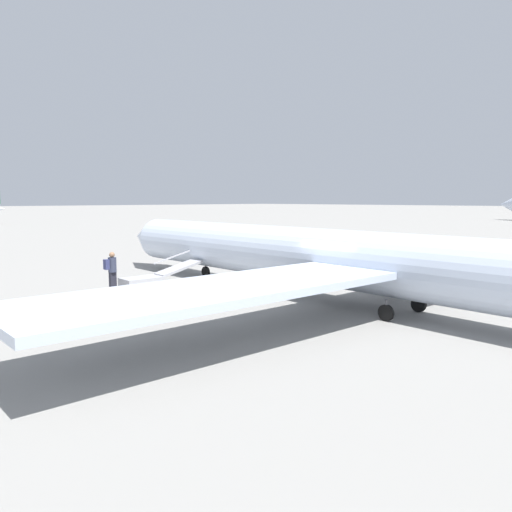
% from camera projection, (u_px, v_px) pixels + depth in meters
% --- Properties ---
extents(ground_plane, '(600.00, 600.00, 0.00)m').
position_uv_depth(ground_plane, '(340.00, 304.00, 19.35)').
color(ground_plane, gray).
extents(airplane_main, '(32.96, 25.48, 5.95)m').
position_uv_depth(airplane_main, '(360.00, 261.00, 18.48)').
color(airplane_main, silver).
rests_on(airplane_main, ground).
extents(boarding_stairs, '(1.22, 4.06, 1.55)m').
position_uv_depth(boarding_stairs, '(149.00, 279.00, 23.02)').
color(boarding_stairs, '#B2B2B7').
rests_on(boarding_stairs, ground).
extents(passenger, '(0.36, 0.55, 1.74)m').
position_uv_depth(passenger, '(112.00, 269.00, 21.94)').
color(passenger, '#23232D').
rests_on(passenger, ground).
extents(traffic_cone_near_stairs, '(0.59, 0.59, 0.65)m').
position_uv_depth(traffic_cone_near_stairs, '(63.00, 306.00, 17.59)').
color(traffic_cone_near_stairs, black).
rests_on(traffic_cone_near_stairs, ground).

